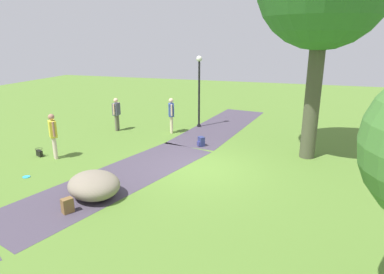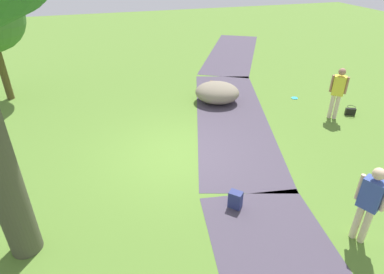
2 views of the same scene
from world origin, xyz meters
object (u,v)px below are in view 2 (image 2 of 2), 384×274
object	(u,v)px
handbag_on_grass	(350,111)
backpack_by_boulder	(212,87)
frisbee_on_grass	(295,98)
passerby_on_path	(370,200)
woman_with_handbag	(338,90)
spare_backpack_on_lawn	(236,200)
lawn_boulder	(217,93)

from	to	relation	value
handbag_on_grass	backpack_by_boulder	bearing A→B (deg)	48.79
handbag_on_grass	frisbee_on_grass	xyz separation A→B (m)	(1.79, 1.02, -0.13)
passerby_on_path	handbag_on_grass	xyz separation A→B (m)	(4.64, -3.65, -0.83)
woman_with_handbag	passerby_on_path	distance (m)	5.46
woman_with_handbag	spare_backpack_on_lawn	bearing A→B (deg)	122.69
woman_with_handbag	spare_backpack_on_lawn	world-z (taller)	woman_with_handbag
passerby_on_path	spare_backpack_on_lawn	size ratio (longest dim) A/B	4.19
woman_with_handbag	passerby_on_path	bearing A→B (deg)	147.84
lawn_boulder	backpack_by_boulder	distance (m)	1.02
woman_with_handbag	spare_backpack_on_lawn	xyz separation A→B (m)	(-3.09, 4.82, -0.80)
handbag_on_grass	lawn_boulder	bearing A→B (deg)	59.54
backpack_by_boulder	frisbee_on_grass	size ratio (longest dim) A/B	1.70
passerby_on_path	handbag_on_grass	world-z (taller)	passerby_on_path
spare_backpack_on_lawn	frisbee_on_grass	distance (m)	6.68
woman_with_handbag	passerby_on_path	size ratio (longest dim) A/B	1.02
lawn_boulder	frisbee_on_grass	bearing A→B (deg)	-100.48
lawn_boulder	woman_with_handbag	bearing A→B (deg)	-126.03
passerby_on_path	woman_with_handbag	bearing A→B (deg)	-32.16
handbag_on_grass	spare_backpack_on_lawn	distance (m)	6.37
lawn_boulder	passerby_on_path	distance (m)	7.00
backpack_by_boulder	frisbee_on_grass	bearing A→B (deg)	-118.98
lawn_boulder	woman_with_handbag	world-z (taller)	woman_with_handbag
lawn_boulder	frisbee_on_grass	world-z (taller)	lawn_boulder
frisbee_on_grass	woman_with_handbag	bearing A→B (deg)	-171.14
handbag_on_grass	spare_backpack_on_lawn	xyz separation A→B (m)	(-3.11, 5.56, 0.05)
woman_with_handbag	passerby_on_path	xyz separation A→B (m)	(-4.62, 2.91, -0.03)
woman_with_handbag	spare_backpack_on_lawn	distance (m)	5.78
passerby_on_path	lawn_boulder	bearing A→B (deg)	2.63
handbag_on_grass	spare_backpack_on_lawn	bearing A→B (deg)	119.19
spare_backpack_on_lawn	backpack_by_boulder	bearing A→B (deg)	-15.33
woman_with_handbag	frisbee_on_grass	bearing A→B (deg)	8.86
passerby_on_path	frisbee_on_grass	world-z (taller)	passerby_on_path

